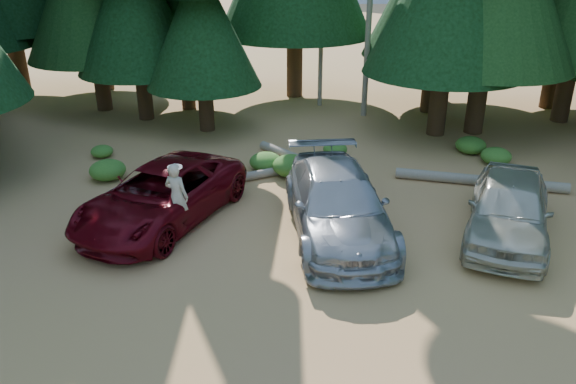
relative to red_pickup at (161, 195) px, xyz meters
The scene contains 16 objects.
ground 6.23m from the red_pickup, 36.58° to the right, with size 160.00×160.00×0.00m, color tan.
forest_belt_north 12.38m from the red_pickup, 66.29° to the left, with size 36.00×7.00×22.00m, color black, non-canonical shape.
red_pickup is the anchor object (origin of this frame).
silver_minivan_center 4.74m from the red_pickup, ahead, with size 2.36×5.80×1.68m, color #A5A7AD.
silver_minivan_right 9.06m from the red_pickup, ahead, with size 1.95×4.85×1.65m, color beige.
frisbee_player 1.20m from the red_pickup, 51.55° to the right, with size 0.74×0.60×1.75m.
log_left 5.15m from the red_pickup, 49.81° to the left, with size 0.28×0.28×3.93m, color gray.
log_mid 5.83m from the red_pickup, 55.42° to the left, with size 0.31×0.31×3.72m, color gray.
log_right 9.75m from the red_pickup, 19.90° to the left, with size 0.33×0.33×5.20m, color gray.
shrub_far_left 3.83m from the red_pickup, 134.03° to the left, with size 1.15×1.15×0.63m, color #327021.
shrub_left 4.63m from the red_pickup, 59.95° to the left, with size 1.09×1.09×0.60m, color #327021.
shrub_center_left 4.82m from the red_pickup, 48.23° to the left, with size 1.24×1.24×0.68m, color #327021.
shrub_center_right 7.28m from the red_pickup, 50.74° to the left, with size 0.86×0.86×0.47m, color #327021.
shrub_right 11.38m from the red_pickup, 33.72° to the left, with size 1.08×1.08×0.60m, color #327021.
shrub_far_right 11.41m from the red_pickup, 27.59° to the left, with size 1.03×1.03×0.57m, color #327021.
shrub_edge_west 5.96m from the red_pickup, 127.80° to the left, with size 0.77×0.77×0.42m, color #327021.
Camera 1 is at (-0.32, -9.65, 7.00)m, focal length 35.00 mm.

